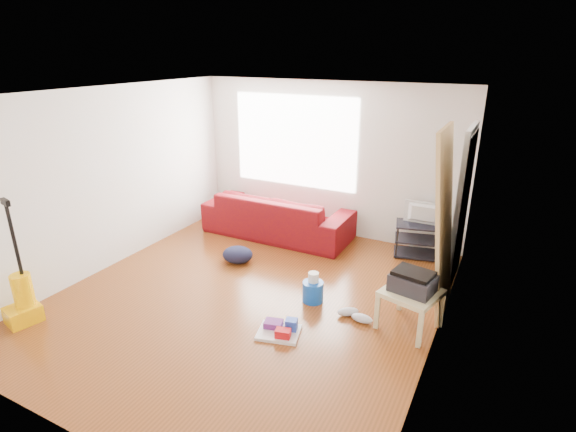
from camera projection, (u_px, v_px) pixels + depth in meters
The scene contains 13 objects.
room at pixel (257, 200), 5.35m from camera, with size 4.51×5.01×2.51m.
sofa at pixel (278, 235), 7.59m from camera, with size 2.45×0.96×0.72m, color #570513.
tv_stand at pixel (420, 240), 6.74m from camera, with size 0.81×0.58×0.51m.
tv at pixel (423, 214), 6.60m from camera, with size 0.58×0.08×0.33m, color black.
side_table at pixel (411, 297), 4.94m from camera, with size 0.69×0.69×0.46m.
printer at pixel (413, 281), 4.87m from camera, with size 0.51×0.43×0.24m.
bucket at pixel (313, 301), 5.60m from camera, with size 0.26×0.26×0.26m, color blue.
toilet_paper at pixel (313, 287), 5.55m from camera, with size 0.13×0.13×0.12m, color white.
cleaning_tray at pixel (280, 330), 4.93m from camera, with size 0.53×0.47×0.16m.
backpack at pixel (238, 262), 6.61m from camera, with size 0.45×0.36×0.25m, color black.
sneakers at pixel (355, 315), 5.20m from camera, with size 0.45×0.24×0.10m.
vacuum at pixel (23, 300), 5.10m from camera, with size 0.38×0.41×1.46m.
door_panel at pixel (433, 307), 5.46m from camera, with size 0.04×0.87×2.19m, color tan.
Camera 1 is at (2.73, -4.19, 2.95)m, focal length 28.00 mm.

